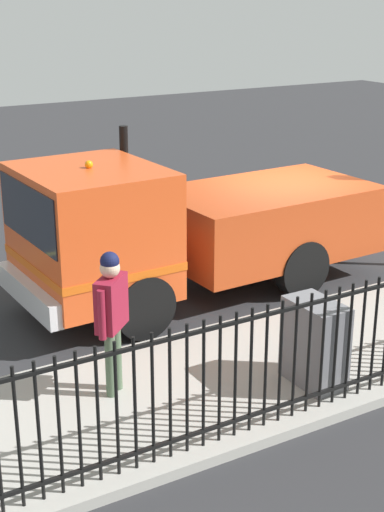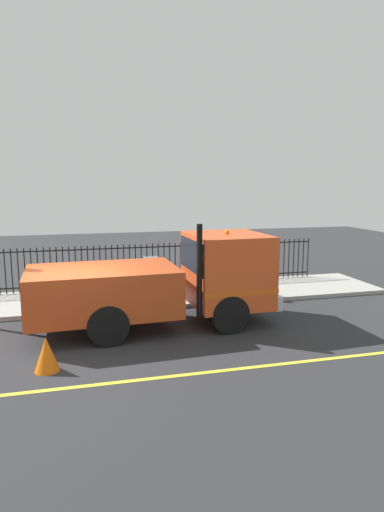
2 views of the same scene
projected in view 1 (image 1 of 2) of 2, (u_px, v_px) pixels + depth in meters
ground_plane at (283, 262)px, 14.01m from camera, size 45.04×45.04×0.00m
lane_marking at (213, 228)px, 16.04m from camera, size 0.12×18.43×0.01m
work_truck at (174, 225)px, 11.91m from camera, size 2.46×6.31×2.74m
worker_standing at (111, 308)px, 8.83m from camera, size 0.52×0.53×1.82m
utility_cabinet at (315, 343)px, 9.26m from camera, size 0.80×0.49×1.08m
traffic_cone at (254, 219)px, 15.44m from camera, size 0.49×0.49×0.70m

